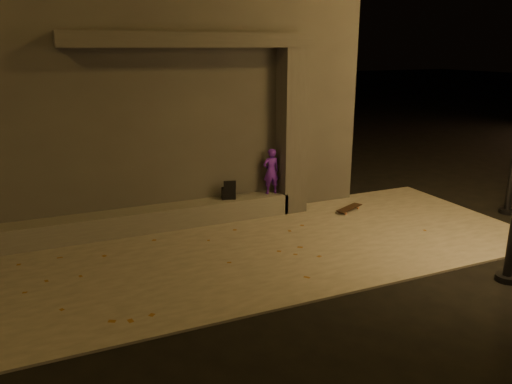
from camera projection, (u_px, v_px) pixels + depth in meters
name	position (u px, v px, depth m)	size (l,w,h in m)	color
ground	(306.00, 297.00, 7.57)	(120.00, 120.00, 0.00)	black
sidewalk	(253.00, 249.00, 9.32)	(11.00, 4.40, 0.04)	#615B55
building	(142.00, 91.00, 12.15)	(9.00, 5.10, 5.22)	#3D3937
ledge	(152.00, 219.00, 10.21)	(6.00, 0.55, 0.45)	#595751
column	(292.00, 132.00, 11.01)	(0.55, 0.55, 3.60)	#3D3937
canopy	(192.00, 40.00, 9.65)	(5.00, 0.70, 0.28)	#3D3937
skateboarder	(271.00, 171.00, 11.05)	(0.37, 0.24, 1.02)	#511AAA
backpack	(228.00, 192.00, 10.76)	(0.34, 0.26, 0.42)	black
skateboard	(349.00, 208.00, 11.38)	(0.82, 0.53, 0.09)	black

